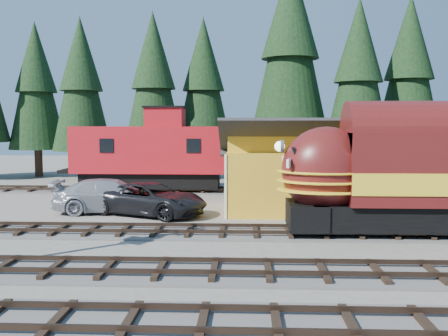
{
  "coord_description": "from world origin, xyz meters",
  "views": [
    {
      "loc": [
        -4.97,
        -18.21,
        4.94
      ],
      "look_at": [
        -5.92,
        4.0,
        2.99
      ],
      "focal_mm": 40.0,
      "sensor_mm": 36.0,
      "label": 1
    }
  ],
  "objects_px": {
    "depot": "(332,159)",
    "pickup_truck_a": "(150,199)",
    "pickup_truck_b": "(112,196)",
    "caboose": "(151,153)"
  },
  "relations": [
    {
      "from": "depot",
      "to": "pickup_truck_a",
      "type": "distance_m",
      "value": 10.54
    },
    {
      "from": "depot",
      "to": "pickup_truck_b",
      "type": "bearing_deg",
      "value": -174.26
    },
    {
      "from": "caboose",
      "to": "pickup_truck_b",
      "type": "bearing_deg",
      "value": -93.78
    },
    {
      "from": "depot",
      "to": "caboose",
      "type": "bearing_deg",
      "value": 147.69
    },
    {
      "from": "pickup_truck_a",
      "to": "pickup_truck_b",
      "type": "height_order",
      "value": "pickup_truck_b"
    },
    {
      "from": "pickup_truck_a",
      "to": "pickup_truck_b",
      "type": "xyz_separation_m",
      "value": [
        -2.3,
        0.72,
        0.06
      ]
    },
    {
      "from": "caboose",
      "to": "pickup_truck_a",
      "type": "distance_m",
      "value": 9.83
    },
    {
      "from": "pickup_truck_b",
      "to": "pickup_truck_a",
      "type": "bearing_deg",
      "value": -114.98
    },
    {
      "from": "pickup_truck_b",
      "to": "caboose",
      "type": "bearing_deg",
      "value": -11.26
    },
    {
      "from": "depot",
      "to": "pickup_truck_a",
      "type": "bearing_deg",
      "value": -168.97
    }
  ]
}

